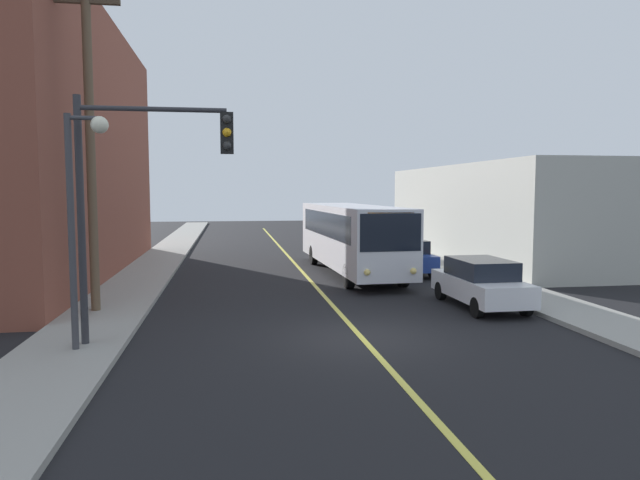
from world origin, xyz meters
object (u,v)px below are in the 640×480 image
(parked_car_blue, at_px, (405,256))
(traffic_signal_left_corner, at_px, (146,173))
(parked_car_white, at_px, (481,282))
(utility_pole_near, at_px, (89,117))
(street_lamp_left, at_px, (80,197))
(parked_car_silver, at_px, (377,244))
(fire_hydrant, at_px, (503,278))
(city_bus, at_px, (351,235))

(parked_car_blue, xyz_separation_m, traffic_signal_left_corner, (-10.08, -11.24, 3.46))
(parked_car_white, height_order, utility_pole_near, utility_pole_near)
(traffic_signal_left_corner, bearing_deg, parked_car_white, 18.04)
(street_lamp_left, bearing_deg, parked_car_white, 18.12)
(parked_car_white, xyz_separation_m, parked_car_silver, (0.11, 14.15, 0.00))
(parked_car_white, distance_m, fire_hydrant, 3.18)
(parked_car_blue, relative_size, utility_pole_near, 0.40)
(parked_car_blue, height_order, utility_pole_near, utility_pole_near)
(utility_pole_near, xyz_separation_m, traffic_signal_left_corner, (2.19, -4.11, -1.82))
(parked_car_silver, height_order, traffic_signal_left_corner, traffic_signal_left_corner)
(fire_hydrant, bearing_deg, parked_car_silver, 99.29)
(parked_car_blue, bearing_deg, fire_hydrant, -68.31)
(city_bus, relative_size, utility_pole_near, 1.12)
(city_bus, xyz_separation_m, parked_car_silver, (2.73, 5.65, -0.98))
(parked_car_blue, distance_m, utility_pole_near, 15.15)
(utility_pole_near, bearing_deg, parked_car_blue, 30.17)
(parked_car_white, bearing_deg, city_bus, 107.16)
(traffic_signal_left_corner, bearing_deg, city_bus, 57.25)
(traffic_signal_left_corner, distance_m, street_lamp_left, 1.60)
(city_bus, height_order, street_lamp_left, street_lamp_left)
(utility_pole_near, relative_size, traffic_signal_left_corner, 1.82)
(utility_pole_near, xyz_separation_m, fire_hydrant, (14.45, 1.66, -5.54))
(parked_car_blue, distance_m, traffic_signal_left_corner, 15.49)
(city_bus, xyz_separation_m, parked_car_white, (2.63, -8.50, -0.98))
(utility_pole_near, relative_size, street_lamp_left, 1.98)
(city_bus, bearing_deg, street_lamp_left, -126.24)
(traffic_signal_left_corner, bearing_deg, parked_car_blue, 48.12)
(utility_pole_near, distance_m, fire_hydrant, 15.56)
(city_bus, relative_size, parked_car_silver, 2.78)
(parked_car_silver, bearing_deg, parked_car_white, -90.44)
(parked_car_white, relative_size, utility_pole_near, 0.41)
(parked_car_blue, height_order, street_lamp_left, street_lamp_left)
(utility_pole_near, xyz_separation_m, street_lamp_left, (0.77, -4.59, -2.38))
(parked_car_white, distance_m, parked_car_blue, 7.91)
(parked_car_silver, distance_m, street_lamp_left, 21.66)
(city_bus, bearing_deg, utility_pole_near, -141.76)
(parked_car_silver, relative_size, street_lamp_left, 0.80)
(parked_car_white, height_order, street_lamp_left, street_lamp_left)
(city_bus, distance_m, street_lamp_left, 15.39)
(city_bus, bearing_deg, fire_hydrant, -52.54)
(parked_car_white, height_order, parked_car_silver, same)
(parked_car_blue, xyz_separation_m, utility_pole_near, (-12.27, -7.13, 5.28))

